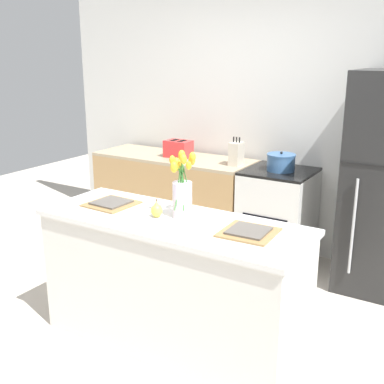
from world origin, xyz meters
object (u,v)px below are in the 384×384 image
at_px(toaster, 178,149).
at_px(cooking_pot, 281,162).
at_px(pear_figurine, 157,210).
at_px(knife_block, 236,154).
at_px(flower_vase, 182,191).
at_px(plate_setting_right, 249,232).
at_px(plate_setting_left, 111,203).
at_px(stove_range, 277,218).

height_order(toaster, cooking_pot, cooking_pot).
xyz_separation_m(pear_figurine, cooking_pot, (0.22, 1.60, 0.04)).
xyz_separation_m(cooking_pot, knife_block, (-0.44, -0.03, 0.03)).
relative_size(toaster, knife_block, 1.04).
bearing_deg(pear_figurine, cooking_pot, 82.25).
bearing_deg(pear_figurine, flower_vase, 30.33).
relative_size(pear_figurine, cooking_pot, 0.48).
distance_m(plate_setting_right, knife_block, 1.76).
height_order(pear_figurine, plate_setting_right, pear_figurine).
relative_size(pear_figurine, toaster, 0.44).
height_order(flower_vase, pear_figurine, flower_vase).
xyz_separation_m(toaster, cooking_pot, (1.10, -0.00, -0.01)).
bearing_deg(cooking_pot, plate_setting_left, -112.42).
bearing_deg(stove_range, knife_block, -174.99).
bearing_deg(flower_vase, stove_range, 87.68).
xyz_separation_m(stove_range, toaster, (-1.09, -0.01, 0.54)).
bearing_deg(plate_setting_left, cooking_pot, 67.58).
relative_size(flower_vase, plate_setting_right, 1.33).
xyz_separation_m(stove_range, plate_setting_left, (-0.63, -1.57, 0.46)).
relative_size(stove_range, knife_block, 3.36).
bearing_deg(cooking_pot, stove_range, 139.98).
xyz_separation_m(pear_figurine, toaster, (-0.88, 1.61, 0.04)).
distance_m(pear_figurine, plate_setting_right, 0.64).
bearing_deg(cooking_pot, plate_setting_right, -74.95).
bearing_deg(flower_vase, knife_block, 103.62).
distance_m(stove_range, flower_vase, 1.65).
relative_size(stove_range, cooking_pot, 3.52).
relative_size(pear_figurine, knife_block, 0.46).
distance_m(flower_vase, plate_setting_right, 0.52).
xyz_separation_m(plate_setting_left, plate_setting_right, (1.06, 0.00, 0.00)).
height_order(stove_range, pear_figurine, pear_figurine).
relative_size(flower_vase, toaster, 1.55).
height_order(plate_setting_left, toaster, toaster).
relative_size(plate_setting_right, cooking_pot, 1.27).
height_order(stove_range, plate_setting_left, plate_setting_left).
distance_m(flower_vase, knife_block, 1.54).
bearing_deg(knife_block, cooking_pot, 3.54).
xyz_separation_m(flower_vase, toaster, (-1.03, 1.52, -0.08)).
distance_m(stove_range, toaster, 1.22).
xyz_separation_m(toaster, knife_block, (0.67, -0.03, 0.03)).
distance_m(pear_figurine, knife_block, 1.59).
bearing_deg(flower_vase, plate_setting_left, -176.03).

